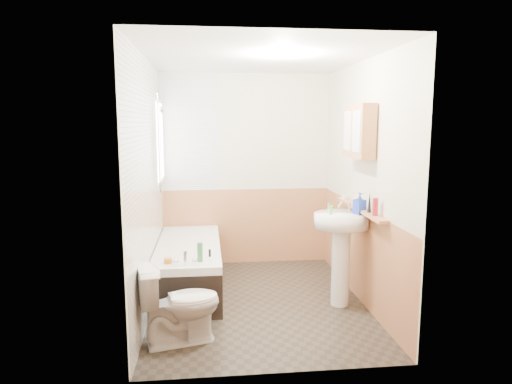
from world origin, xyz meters
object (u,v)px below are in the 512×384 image
Objects in this scene: bathtub at (189,265)px; toilet at (180,304)px; medicine_cabinet at (359,131)px; sink at (341,240)px; pine_shelf at (360,209)px.

toilet reaches higher than bathtub.
medicine_cabinet reaches higher than toilet.
sink is 1.11m from medicine_cabinet.
bathtub is 2.58× the size of toilet.
toilet is at bearing -91.33° from bathtub.
toilet is 0.64× the size of sink.
medicine_cabinet reaches higher than bathtub.
medicine_cabinet reaches higher than pine_shelf.
sink is 1.83× the size of medicine_cabinet.
sink reaches higher than bathtub.
medicine_cabinet is at bearing -81.83° from toilet.
bathtub is 1.35× the size of pine_shelf.
medicine_cabinet is at bearing 29.23° from sink.
toilet is 0.52× the size of pine_shelf.
bathtub is 2.00m from pine_shelf.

